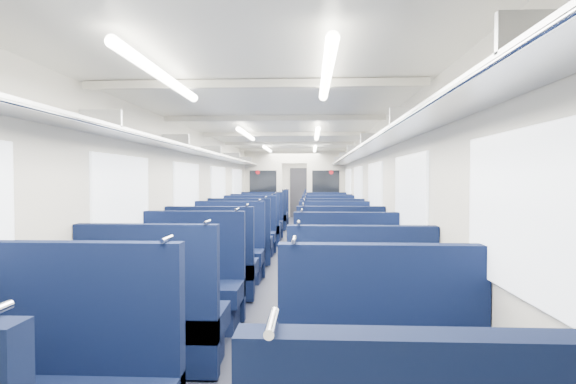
% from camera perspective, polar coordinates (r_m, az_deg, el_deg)
% --- Properties ---
extents(floor, '(2.80, 18.00, 0.01)m').
position_cam_1_polar(floor, '(9.67, 0.14, -7.66)').
color(floor, black).
rests_on(floor, ground).
extents(ceiling, '(2.80, 18.00, 0.01)m').
position_cam_1_polar(ceiling, '(9.57, 0.14, 6.35)').
color(ceiling, silver).
rests_on(ceiling, wall_left).
extents(wall_left, '(0.02, 18.00, 2.35)m').
position_cam_1_polar(wall_left, '(9.72, -8.13, -0.67)').
color(wall_left, beige).
rests_on(wall_left, floor).
extents(dado_left, '(0.03, 17.90, 0.70)m').
position_cam_1_polar(dado_left, '(9.78, -8.03, -5.50)').
color(dado_left, black).
rests_on(dado_left, floor).
extents(wall_right, '(0.02, 18.00, 2.35)m').
position_cam_1_polar(wall_right, '(9.59, 8.53, -0.70)').
color(wall_right, beige).
rests_on(wall_right, floor).
extents(dado_right, '(0.03, 17.90, 0.70)m').
position_cam_1_polar(dado_right, '(9.66, 8.42, -5.60)').
color(dado_right, black).
rests_on(dado_right, floor).
extents(wall_far, '(2.80, 0.02, 2.35)m').
position_cam_1_polar(wall_far, '(18.54, 1.43, 0.47)').
color(wall_far, beige).
rests_on(wall_far, floor).
extents(luggage_rack_left, '(0.36, 17.40, 0.18)m').
position_cam_1_polar(luggage_rack_left, '(9.68, -7.06, 4.06)').
color(luggage_rack_left, '#B2B5BA').
rests_on(luggage_rack_left, wall_left).
extents(luggage_rack_right, '(0.36, 17.40, 0.18)m').
position_cam_1_polar(luggage_rack_right, '(9.57, 7.44, 4.08)').
color(luggage_rack_right, '#B2B5BA').
rests_on(luggage_rack_right, wall_right).
extents(windows, '(2.78, 15.60, 0.75)m').
position_cam_1_polar(windows, '(9.09, 0.01, 0.73)').
color(windows, white).
rests_on(windows, wall_left).
extents(ceiling_fittings, '(2.70, 16.06, 0.11)m').
position_cam_1_polar(ceiling_fittings, '(9.31, 0.07, 6.11)').
color(ceiling_fittings, beige).
rests_on(ceiling_fittings, ceiling).
extents(end_door, '(0.75, 0.06, 2.00)m').
position_cam_1_polar(end_door, '(18.49, 1.43, -0.08)').
color(end_door, black).
rests_on(end_door, floor).
extents(bulkhead, '(2.80, 0.10, 2.35)m').
position_cam_1_polar(bulkhead, '(12.70, 0.80, 0.16)').
color(bulkhead, beige).
rests_on(bulkhead, floor).
extents(seat_4, '(1.12, 0.62, 1.25)m').
position_cam_1_polar(seat_4, '(4.01, -16.43, -15.59)').
color(seat_4, '#0B1536').
rests_on(seat_4, floor).
extents(seat_5, '(1.12, 0.62, 1.25)m').
position_cam_1_polar(seat_5, '(3.79, 8.91, -16.58)').
color(seat_5, '#0B1536').
rests_on(seat_5, floor).
extents(seat_6, '(1.12, 0.62, 1.25)m').
position_cam_1_polar(seat_6, '(5.03, -12.19, -11.99)').
color(seat_6, '#0B1536').
rests_on(seat_6, floor).
extents(seat_7, '(1.12, 0.62, 1.25)m').
position_cam_1_polar(seat_7, '(4.79, 7.54, -12.67)').
color(seat_7, '#0B1536').
rests_on(seat_7, floor).
extents(seat_8, '(1.12, 0.62, 1.25)m').
position_cam_1_polar(seat_8, '(6.09, -9.44, -9.57)').
color(seat_8, '#0B1536').
rests_on(seat_8, floor).
extents(seat_9, '(1.12, 0.62, 1.25)m').
position_cam_1_polar(seat_9, '(6.10, 6.49, -9.55)').
color(seat_9, '#0B1536').
rests_on(seat_9, floor).
extents(seat_10, '(1.12, 0.62, 1.25)m').
position_cam_1_polar(seat_10, '(7.13, -7.59, -7.91)').
color(seat_10, '#0B1536').
rests_on(seat_10, floor).
extents(seat_11, '(1.12, 0.62, 1.25)m').
position_cam_1_polar(seat_11, '(7.07, 5.96, -7.97)').
color(seat_11, '#0B1536').
rests_on(seat_11, floor).
extents(seat_12, '(1.12, 0.62, 1.25)m').
position_cam_1_polar(seat_12, '(8.41, -5.97, -6.43)').
color(seat_12, '#0B1536').
rests_on(seat_12, floor).
extents(seat_13, '(1.12, 0.62, 1.25)m').
position_cam_1_polar(seat_13, '(8.25, 5.50, -6.58)').
color(seat_13, '#0B1536').
rests_on(seat_13, floor).
extents(seat_14, '(1.12, 0.62, 1.25)m').
position_cam_1_polar(seat_14, '(9.45, -4.98, -5.53)').
color(seat_14, '#0B1536').
rests_on(seat_14, floor).
extents(seat_15, '(1.12, 0.62, 1.25)m').
position_cam_1_polar(seat_15, '(9.48, 5.15, -5.50)').
color(seat_15, '#0B1536').
rests_on(seat_15, floor).
extents(seat_16, '(1.12, 0.62, 1.25)m').
position_cam_1_polar(seat_16, '(10.70, -4.06, -4.67)').
color(seat_16, '#0B1536').
rests_on(seat_16, floor).
extents(seat_17, '(1.12, 0.62, 1.25)m').
position_cam_1_polar(seat_17, '(10.55, 4.90, -4.77)').
color(seat_17, '#0B1536').
rests_on(seat_17, floor).
extents(seat_18, '(1.12, 0.62, 1.25)m').
position_cam_1_polar(seat_18, '(11.83, -3.40, -4.07)').
color(seat_18, '#0B1536').
rests_on(seat_18, floor).
extents(seat_19, '(1.12, 0.62, 1.25)m').
position_cam_1_polar(seat_19, '(11.59, 4.72, -4.19)').
color(seat_19, '#0B1536').
rests_on(seat_19, floor).
extents(seat_20, '(1.12, 0.62, 1.25)m').
position_cam_1_polar(seat_20, '(13.86, -2.48, -3.22)').
color(seat_20, '#0B1536').
rests_on(seat_20, floor).
extents(seat_21, '(1.12, 0.62, 1.25)m').
position_cam_1_polar(seat_21, '(13.76, 4.41, -3.25)').
color(seat_21, '#0B1536').
rests_on(seat_21, floor).
extents(seat_22, '(1.12, 0.62, 1.25)m').
position_cam_1_polar(seat_22, '(14.91, -2.11, -2.87)').
color(seat_22, '#0B1536').
rests_on(seat_22, floor).
extents(seat_23, '(1.12, 0.62, 1.25)m').
position_cam_1_polar(seat_23, '(14.82, 4.29, -2.90)').
color(seat_23, '#0B1536').
rests_on(seat_23, floor).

